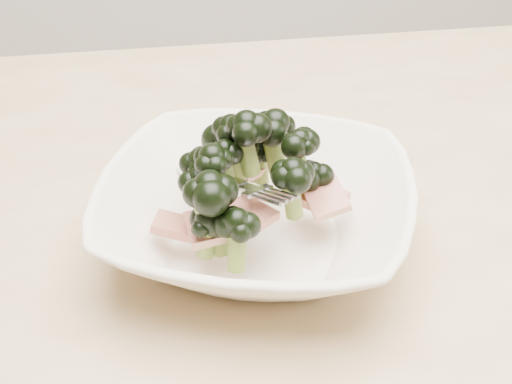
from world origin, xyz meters
TOP-DOWN VIEW (x-y plane):
  - dining_table at (0.00, 0.00)m, footprint 1.20×0.80m
  - broccoli_dish at (-0.10, -0.04)m, footprint 0.32×0.32m

SIDE VIEW (x-z plane):
  - dining_table at x=0.00m, z-range 0.28..1.03m
  - broccoli_dish at x=-0.10m, z-range 0.73..0.85m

